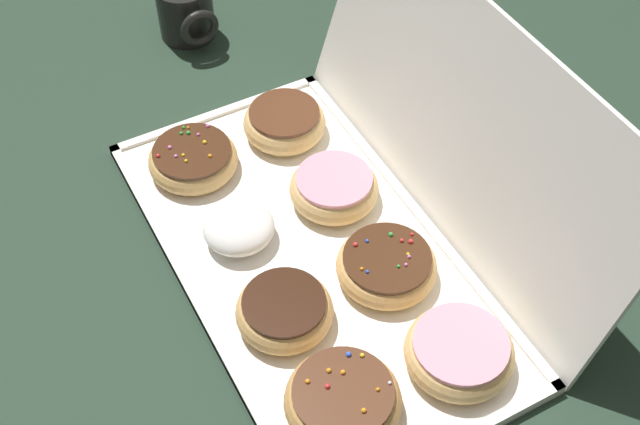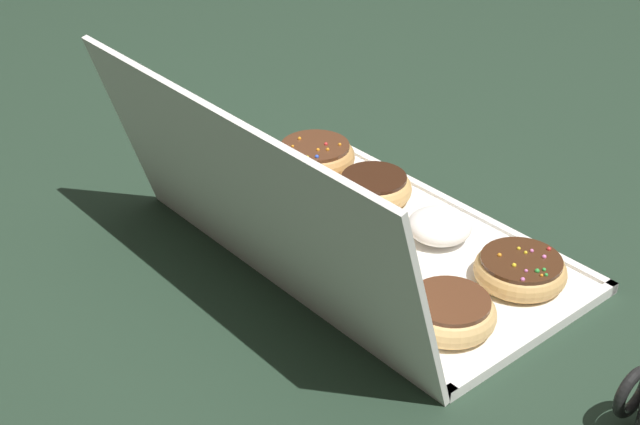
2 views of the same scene
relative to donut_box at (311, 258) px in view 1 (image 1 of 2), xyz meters
The scene contains 12 objects.
ground_plane 0.01m from the donut_box, ahead, with size 3.00×3.00×0.00m, color #233828.
donut_box is the anchor object (origin of this frame).
box_lid_open 0.24m from the donut_box, 90.00° to the left, with size 0.58×0.28×0.01m, color white.
sprinkle_donut_0 0.21m from the donut_box, 161.36° to the right, with size 0.12×0.12×0.04m.
powdered_filled_donut_1 0.10m from the donut_box, 135.50° to the right, with size 0.09×0.09×0.04m.
chocolate_frosted_donut_2 0.10m from the donut_box, 45.57° to the right, with size 0.11×0.11×0.04m.
sprinkle_donut_3 0.21m from the donut_box, 18.88° to the right, with size 0.12×0.12×0.04m.
chocolate_frosted_donut_4 0.22m from the donut_box, 161.69° to the left, with size 0.11×0.11×0.04m.
pink_frosted_donut_5 0.10m from the donut_box, 134.58° to the left, with size 0.11×0.11×0.04m.
sprinkle_donut_6 0.10m from the donut_box, 42.65° to the left, with size 0.12×0.12×0.04m.
pink_frosted_donut_7 0.22m from the donut_box, 19.07° to the left, with size 0.12×0.12×0.04m.
coffee_mug 0.49m from the donut_box, behind, with size 0.11×0.09×0.09m.
Camera 1 is at (0.57, -0.29, 0.83)m, focal length 48.14 mm.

